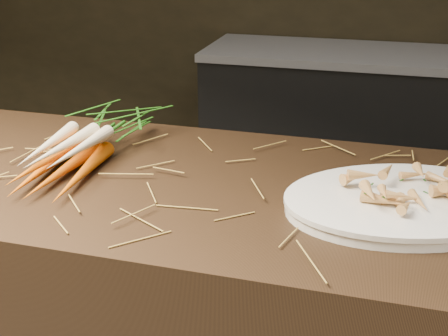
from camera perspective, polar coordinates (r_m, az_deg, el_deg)
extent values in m
cube|color=black|center=(3.16, 14.93, 3.45)|extent=(1.80, 0.60, 0.80)
cube|color=#99999E|center=(3.04, 15.75, 10.90)|extent=(1.82, 0.62, 0.04)
cone|color=#C6520B|center=(1.36, -17.83, -0.04)|extent=(0.06, 0.31, 0.04)
cone|color=#C6520B|center=(1.33, -16.05, -0.27)|extent=(0.05, 0.31, 0.04)
cone|color=#C6520B|center=(1.31, -14.20, -0.51)|extent=(0.07, 0.31, 0.04)
cone|color=#C6520B|center=(1.32, -17.33, 0.91)|extent=(0.06, 0.31, 0.04)
cone|color=beige|center=(1.34, -17.47, 2.26)|extent=(0.06, 0.29, 0.05)
cone|color=beige|center=(1.31, -16.13, 2.08)|extent=(0.04, 0.29, 0.04)
cone|color=beige|center=(1.30, -14.42, 1.94)|extent=(0.04, 0.29, 0.05)
ellipsoid|color=#2A6A16|center=(1.53, -11.20, 4.71)|extent=(0.19, 0.26, 0.10)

